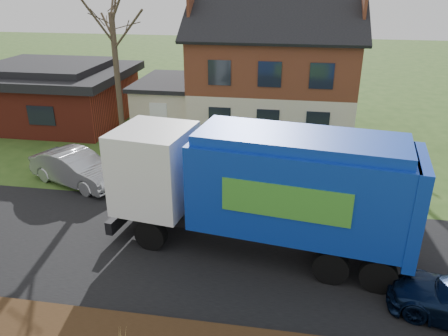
# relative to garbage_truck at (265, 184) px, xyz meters

# --- Properties ---
(ground) EXTENTS (120.00, 120.00, 0.00)m
(ground) POSITION_rel_garbage_truck_xyz_m (-2.59, -0.46, -2.44)
(ground) COLOR #2D4C19
(ground) RESTS_ON ground
(road) EXTENTS (80.00, 7.00, 0.02)m
(road) POSITION_rel_garbage_truck_xyz_m (-2.59, -0.46, -2.43)
(road) COLOR black
(road) RESTS_ON ground
(main_house) EXTENTS (12.95, 8.95, 9.26)m
(main_house) POSITION_rel_garbage_truck_xyz_m (-1.10, 13.45, 1.59)
(main_house) COLOR beige
(main_house) RESTS_ON ground
(ranch_house) EXTENTS (9.80, 8.20, 3.70)m
(ranch_house) POSITION_rel_garbage_truck_xyz_m (-14.59, 12.54, -0.62)
(ranch_house) COLOR maroon
(ranch_house) RESTS_ON ground
(garbage_truck) EXTENTS (10.13, 4.01, 4.23)m
(garbage_truck) POSITION_rel_garbage_truck_xyz_m (0.00, 0.00, 0.00)
(garbage_truck) COLOR black
(garbage_truck) RESTS_ON ground
(silver_sedan) EXTENTS (4.82, 3.20, 1.50)m
(silver_sedan) POSITION_rel_garbage_truck_xyz_m (-8.62, 3.84, -1.68)
(silver_sedan) COLOR #A5A8AD
(silver_sedan) RESTS_ON ground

